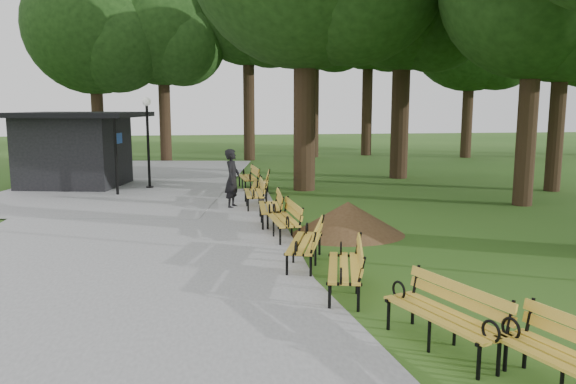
{
  "coord_description": "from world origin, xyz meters",
  "views": [
    {
      "loc": [
        -2.09,
        -9.64,
        3.13
      ],
      "look_at": [
        -0.13,
        3.17,
        1.1
      ],
      "focal_mm": 34.73,
      "sensor_mm": 36.0,
      "label": 1
    }
  ],
  "objects": [
    {
      "name": "ground",
      "position": [
        0.0,
        0.0,
        0.0
      ],
      "size": [
        100.0,
        100.0,
        0.0
      ],
      "primitive_type": "plane",
      "color": "#274E16",
      "rests_on": "ground"
    },
    {
      "name": "path",
      "position": [
        -4.0,
        3.0,
        0.03
      ],
      "size": [
        12.0,
        38.0,
        0.06
      ],
      "primitive_type": "cube",
      "color": "gray",
      "rests_on": "ground"
    },
    {
      "name": "person",
      "position": [
        -1.22,
        7.24,
        0.91
      ],
      "size": [
        0.64,
        0.77,
        1.81
      ],
      "primitive_type": "imported",
      "rotation": [
        0.0,
        0.0,
        1.21
      ],
      "color": "black",
      "rests_on": "ground"
    },
    {
      "name": "kiosk",
      "position": [
        -6.96,
        12.6,
        1.43
      ],
      "size": [
        5.31,
        4.86,
        2.86
      ],
      "primitive_type": null,
      "rotation": [
        0.0,
        0.0,
        -0.22
      ],
      "color": "black",
      "rests_on": "ground"
    },
    {
      "name": "lamp_post",
      "position": [
        -4.1,
        11.68,
        2.43
      ],
      "size": [
        0.32,
        0.32,
        3.42
      ],
      "color": "black",
      "rests_on": "ground"
    },
    {
      "name": "dirt_mound",
      "position": [
        1.35,
        3.23,
        0.41
      ],
      "size": [
        2.35,
        2.35,
        0.82
      ],
      "primitive_type": "cone",
      "color": "#47301C",
      "rests_on": "ground"
    },
    {
      "name": "bench_1",
      "position": [
        0.91,
        -3.19,
        0.44
      ],
      "size": [
        1.24,
        2.0,
        0.88
      ],
      "primitive_type": null,
      "rotation": [
        0.0,
        0.0,
        -1.23
      ],
      "color": "gold",
      "rests_on": "ground"
    },
    {
      "name": "bench_2",
      "position": [
        0.19,
        -0.91,
        0.44
      ],
      "size": [
        1.08,
        2.0,
        0.88
      ],
      "primitive_type": null,
      "rotation": [
        0.0,
        0.0,
        -1.82
      ],
      "color": "gold",
      "rests_on": "ground"
    },
    {
      "name": "bench_3",
      "position": [
        -0.16,
        0.83,
        0.44
      ],
      "size": [
        1.18,
        2.0,
        0.88
      ],
      "primitive_type": null,
      "rotation": [
        0.0,
        0.0,
        -1.88
      ],
      "color": "gold",
      "rests_on": "ground"
    },
    {
      "name": "bench_4",
      "position": [
        -0.26,
        3.17,
        0.44
      ],
      "size": [
        0.74,
        1.93,
        0.88
      ],
      "primitive_type": null,
      "rotation": [
        0.0,
        0.0,
        -1.52
      ],
      "color": "gold",
      "rests_on": "ground"
    },
    {
      "name": "bench_5",
      "position": [
        -0.38,
        4.75,
        0.44
      ],
      "size": [
        0.76,
        1.94,
        0.88
      ],
      "primitive_type": null,
      "rotation": [
        0.0,
        0.0,
        -1.64
      ],
      "color": "gold",
      "rests_on": "ground"
    },
    {
      "name": "bench_6",
      "position": [
        -0.57,
        7.22,
        0.44
      ],
      "size": [
        0.69,
        1.92,
        0.88
      ],
      "primitive_type": null,
      "rotation": [
        0.0,
        0.0,
        -1.6
      ],
      "color": "gold",
      "rests_on": "ground"
    },
    {
      "name": "bench_7",
      "position": [
        -0.16,
        9.25,
        0.44
      ],
      "size": [
        0.92,
        1.97,
        0.88
      ],
      "primitive_type": null,
      "rotation": [
        0.0,
        0.0,
        -1.72
      ],
      "color": "gold",
      "rests_on": "ground"
    },
    {
      "name": "bench_8",
      "position": [
        -0.44,
        10.98,
        0.44
      ],
      "size": [
        0.77,
        1.94,
        0.88
      ],
      "primitive_type": null,
      "rotation": [
        0.0,
        0.0,
        -1.5
      ],
      "color": "gold",
      "rests_on": "ground"
    },
    {
      "name": "lawn_tree_5",
      "position": [
        10.6,
        8.93,
        6.64
      ],
      "size": [
        5.54,
        5.54,
        9.45
      ],
      "color": "black",
      "rests_on": "ground"
    },
    {
      "name": "tree_backdrop",
      "position": [
        7.03,
        22.95,
        8.26
      ],
      "size": [
        36.93,
        10.12,
        16.51
      ],
      "primitive_type": null,
      "color": "black",
      "rests_on": "ground"
    }
  ]
}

